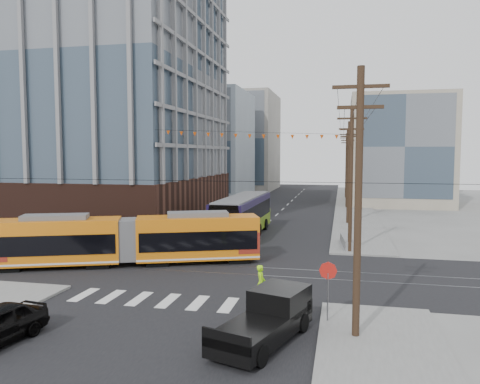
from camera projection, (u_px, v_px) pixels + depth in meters
The scene contains 17 objects.
ground at pixel (200, 286), 26.82m from camera, with size 160.00×160.00×0.00m, color slate.
office_building at pixel (73, 94), 52.73m from camera, with size 30.00×25.00×28.60m, color #381E16.
bg_bldg_nw_near at pixel (195, 145), 80.33m from camera, with size 18.00×16.00×18.00m, color #8C99A5.
bg_bldg_ne_near at pixel (399, 151), 69.48m from camera, with size 14.00×14.00×16.00m, color gray.
bg_bldg_nw_far at pixel (237, 142), 99.08m from camera, with size 16.00×18.00×20.00m, color gray.
bg_bldg_ne_far at pixel (397, 157), 88.61m from camera, with size 16.00×16.00×14.00m, color #8C99A5.
utility_pole_near at pixel (358, 205), 18.71m from camera, with size 0.30×0.30×11.00m, color black.
utility_pole_far at pixel (346, 166), 79.07m from camera, with size 0.30×0.30×11.00m, color black.
streetcar at pixel (129, 240), 31.75m from camera, with size 17.73×2.49×3.42m, color orange, non-canonical shape.
city_bus at pixel (243, 216), 42.88m from camera, with size 2.88×13.29×3.77m, color #170F34, non-canonical shape.
pickup_truck at pixel (263, 320), 18.63m from camera, with size 2.00×5.59×1.90m, color black, non-canonical shape.
parked_car_silver at pixel (186, 232), 40.56m from camera, with size 1.65×4.74×1.56m, color #A6A9BA.
parked_car_white at pixel (209, 222), 47.32m from camera, with size 1.80×4.44×1.29m, color silver.
parked_car_grey at pixel (218, 215), 52.82m from camera, with size 2.28×4.95×1.38m, color slate.
pedestrian at pixel (261, 283), 24.10m from camera, with size 0.68×0.44×1.85m, color #99EB0F.
stop_sign at pixel (328, 295), 20.72m from camera, with size 0.80×0.80×2.62m, color red, non-canonical shape.
jersey_barrier at pixel (347, 242), 37.72m from camera, with size 0.96×4.28×0.86m, color slate.
Camera 1 is at (7.85, -25.19, 7.57)m, focal length 35.00 mm.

